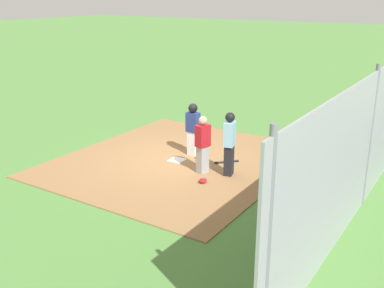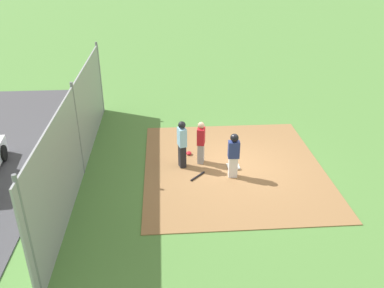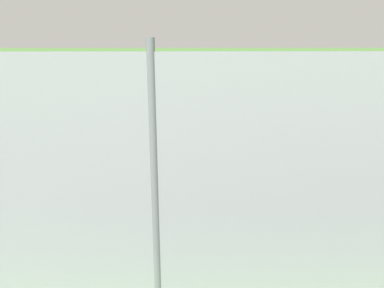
{
  "view_description": "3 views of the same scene",
  "coord_description": "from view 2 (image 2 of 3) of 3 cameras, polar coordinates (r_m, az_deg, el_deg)",
  "views": [
    {
      "loc": [
        -10.55,
        -7.36,
        4.8
      ],
      "look_at": [
        0.1,
        -0.47,
        0.6
      ],
      "focal_mm": 42.71,
      "sensor_mm": 36.0,
      "label": 1
    },
    {
      "loc": [
        12.63,
        -2.42,
        7.39
      ],
      "look_at": [
        -0.01,
        -1.5,
        1.0
      ],
      "focal_mm": 37.91,
      "sensor_mm": 36.0,
      "label": 2
    },
    {
      "loc": [
        0.39,
        -9.52,
        3.42
      ],
      "look_at": [
        0.52,
        -1.28,
        0.89
      ],
      "focal_mm": 34.64,
      "sensor_mm": 36.0,
      "label": 3
    }
  ],
  "objects": [
    {
      "name": "ground_plane",
      "position": [
        14.83,
        5.82,
        -3.27
      ],
      "size": [
        140.0,
        140.0,
        0.0
      ],
      "primitive_type": "plane",
      "color": "#51843D"
    },
    {
      "name": "home_plate",
      "position": [
        14.81,
        5.82,
        -3.14
      ],
      "size": [
        0.45,
        0.45,
        0.02
      ],
      "primitive_type": "cube",
      "rotation": [
        0.0,
        0.0,
        0.02
      ],
      "color": "white",
      "rests_on": "dirt_infield"
    },
    {
      "name": "baseball_bat",
      "position": [
        14.11,
        0.8,
        -4.55
      ],
      "size": [
        0.58,
        0.55,
        0.06
      ],
      "primitive_type": "cylinder",
      "rotation": [
        0.0,
        1.57,
        2.39
      ],
      "color": "black",
      "rests_on": "dirt_infield"
    },
    {
      "name": "backstop_fence",
      "position": [
        14.21,
        -15.75,
        1.66
      ],
      "size": [
        12.0,
        0.1,
        3.35
      ],
      "color": "#93999E",
      "rests_on": "ground_plane"
    },
    {
      "name": "catcher",
      "position": [
        14.63,
        1.27,
        0.3
      ],
      "size": [
        0.43,
        0.34,
        1.62
      ],
      "rotation": [
        0.0,
        0.0,
        1.35
      ],
      "color": "#9E9EA3",
      "rests_on": "dirt_infield"
    },
    {
      "name": "umpire",
      "position": [
        14.33,
        -1.41,
        0.12
      ],
      "size": [
        0.43,
        0.34,
        1.77
      ],
      "rotation": [
        0.0,
        0.0,
        1.82
      ],
      "color": "black",
      "rests_on": "dirt_infield"
    },
    {
      "name": "catcher_mask",
      "position": [
        15.52,
        -0.44,
        -1.3
      ],
      "size": [
        0.24,
        0.2,
        0.12
      ],
      "primitive_type": "ellipsoid",
      "color": "#B21923",
      "rests_on": "dirt_infield"
    },
    {
      "name": "runner",
      "position": [
        13.77,
        5.88,
        -1.23
      ],
      "size": [
        0.29,
        0.39,
        1.63
      ],
      "rotation": [
        0.0,
        0.0,
        3.1
      ],
      "color": "silver",
      "rests_on": "dirt_infield"
    },
    {
      "name": "dirt_infield",
      "position": [
        14.83,
        5.82,
        -3.22
      ],
      "size": [
        7.2,
        6.4,
        0.03
      ],
      "primitive_type": "cube",
      "color": "olive",
      "rests_on": "ground_plane"
    }
  ]
}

